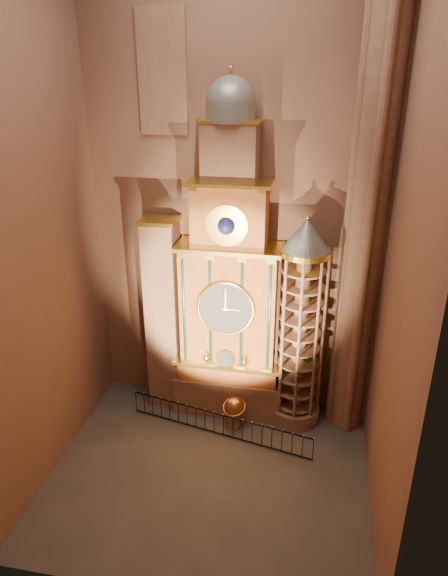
% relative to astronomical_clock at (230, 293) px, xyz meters
% --- Properties ---
extents(floor, '(14.00, 14.00, 0.00)m').
position_rel_astronomical_clock_xyz_m(floor, '(0.00, -4.96, -6.68)').
color(floor, '#383330').
rests_on(floor, ground).
extents(wall_back, '(22.00, 0.00, 22.00)m').
position_rel_astronomical_clock_xyz_m(wall_back, '(0.00, 1.04, 4.32)').
color(wall_back, '#8A5A4A').
rests_on(wall_back, floor).
extents(wall_left, '(0.00, 22.00, 22.00)m').
position_rel_astronomical_clock_xyz_m(wall_left, '(-7.00, -4.96, 4.32)').
color(wall_left, '#8A5A4A').
rests_on(wall_left, floor).
extents(wall_right, '(0.00, 22.00, 22.00)m').
position_rel_astronomical_clock_xyz_m(wall_right, '(7.00, -4.96, 4.32)').
color(wall_right, '#8A5A4A').
rests_on(wall_right, floor).
extents(astronomical_clock, '(5.60, 2.41, 16.70)m').
position_rel_astronomical_clock_xyz_m(astronomical_clock, '(0.00, 0.00, 0.00)').
color(astronomical_clock, '#8C634C').
rests_on(astronomical_clock, floor).
extents(portrait_tower, '(1.80, 1.60, 10.20)m').
position_rel_astronomical_clock_xyz_m(portrait_tower, '(-3.40, 0.02, -1.53)').
color(portrait_tower, '#8C634C').
rests_on(portrait_tower, floor).
extents(stair_turret, '(2.50, 2.50, 10.80)m').
position_rel_astronomical_clock_xyz_m(stair_turret, '(3.50, -0.26, -1.41)').
color(stair_turret, '#8C634C').
rests_on(stair_turret, floor).
extents(gothic_pier, '(2.04, 2.04, 22.00)m').
position_rel_astronomical_clock_xyz_m(gothic_pier, '(6.10, 0.04, 4.32)').
color(gothic_pier, '#8C634C').
rests_on(gothic_pier, floor).
extents(stained_glass_window, '(2.20, 0.14, 5.20)m').
position_rel_astronomical_clock_xyz_m(stained_glass_window, '(-3.20, 0.95, 9.82)').
color(stained_glass_window, navy).
rests_on(stained_glass_window, wall_back).
extents(celestial_globe, '(1.33, 1.28, 1.67)m').
position_rel_astronomical_clock_xyz_m(celestial_globe, '(0.54, -1.55, -5.68)').
color(celestial_globe, '#8C634C').
rests_on(celestial_globe, floor).
extents(iron_railing, '(9.22, 2.03, 1.23)m').
position_rel_astronomical_clock_xyz_m(iron_railing, '(-0.08, -2.38, -6.01)').
color(iron_railing, black).
rests_on(iron_railing, floor).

